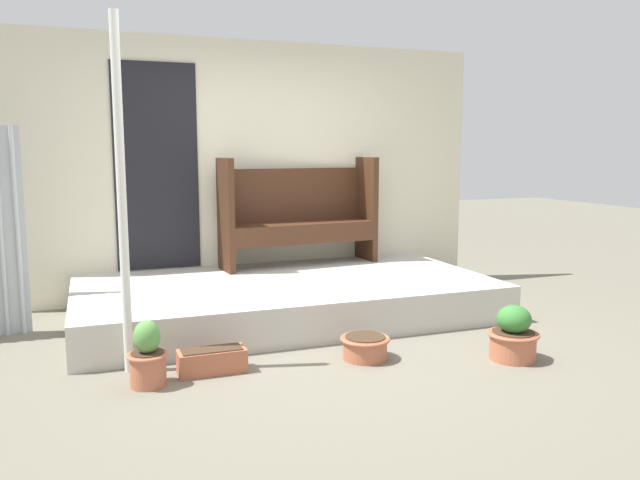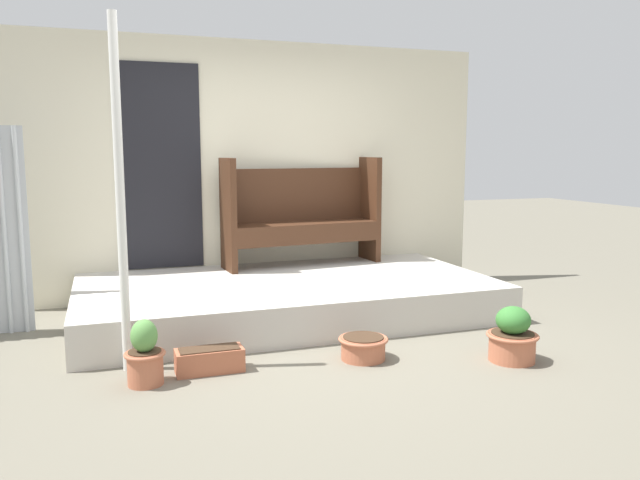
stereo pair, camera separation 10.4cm
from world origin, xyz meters
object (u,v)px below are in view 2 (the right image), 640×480
support_post (120,197)px  flower_pot_middle (363,346)px  flower_pot_right (512,337)px  planter_box_rect (210,360)px  flower_pot_left (145,356)px  bench (301,211)px

support_post → flower_pot_middle: support_post is taller
flower_pot_right → planter_box_rect: (-2.09, 0.49, -0.09)m
flower_pot_middle → flower_pot_right: size_ratio=0.91×
flower_pot_left → planter_box_rect: (0.43, 0.10, -0.10)m
planter_box_rect → flower_pot_middle: bearing=-5.5°
bench → flower_pot_left: (-1.71, -2.08, -0.69)m
support_post → flower_pot_left: 1.06m
support_post → bench: size_ratio=1.44×
bench → flower_pot_left: bearing=-134.6°
flower_pot_left → planter_box_rect: bearing=12.9°
flower_pot_left → flower_pot_right: (2.51, -0.39, -0.01)m
bench → flower_pot_middle: (-0.19, -2.09, -0.79)m
planter_box_rect → support_post: bearing=156.7°
bench → flower_pot_middle: bench is taller
bench → flower_pot_right: (0.80, -2.47, -0.71)m
flower_pot_middle → support_post: bearing=168.4°
bench → flower_pot_middle: bearing=-100.5°
support_post → planter_box_rect: bearing=-23.3°
support_post → planter_box_rect: size_ratio=5.21×
flower_pot_left → flower_pot_middle: 1.52m
flower_pot_left → flower_pot_right: flower_pot_left is taller
support_post → bench: (1.81, 1.76, -0.31)m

